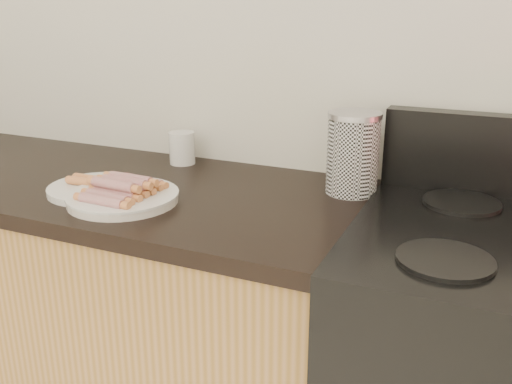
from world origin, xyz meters
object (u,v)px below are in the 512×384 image
at_px(side_plate, 95,189).
at_px(canister, 353,153).
at_px(mug, 182,148).
at_px(main_plate, 123,199).

relative_size(side_plate, canister, 1.15).
distance_m(canister, mug, 0.54).
relative_size(side_plate, mug, 2.50).
xyz_separation_m(side_plate, canister, (0.61, 0.26, 0.10)).
bearing_deg(side_plate, canister, 23.38).
height_order(main_plate, mug, mug).
xyz_separation_m(main_plate, mug, (-0.05, 0.36, 0.04)).
height_order(main_plate, side_plate, same).
height_order(side_plate, mug, mug).
bearing_deg(side_plate, main_plate, -17.68).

